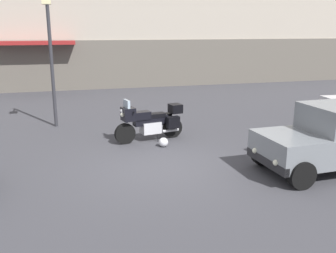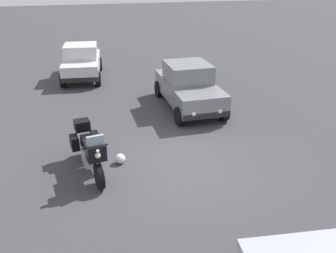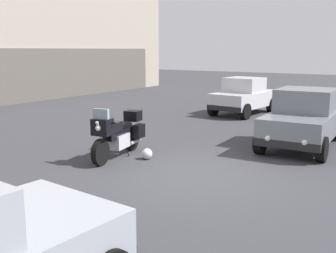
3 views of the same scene
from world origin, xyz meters
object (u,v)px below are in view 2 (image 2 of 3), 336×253
motorcycle (90,150)px  car_hatchback_near (189,86)px  helmet (120,159)px  car_compact_side (82,62)px

motorcycle → car_hatchback_near: size_ratio=0.57×
motorcycle → helmet: (0.21, -0.76, -0.48)m
motorcycle → helmet: bearing=95.0°
helmet → car_compact_side: bearing=5.8°
helmet → car_hatchback_near: 4.69m
car_hatchback_near → car_compact_side: 5.99m
motorcycle → helmet: 0.92m
motorcycle → car_compact_side: 8.47m
helmet → car_compact_side: car_compact_side is taller
car_hatchback_near → car_compact_side: car_hatchback_near is taller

